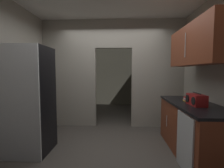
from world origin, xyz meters
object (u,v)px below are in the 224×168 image
object	(u,v)px
dishwasher	(185,143)
boombox	(196,100)
refrigerator	(29,100)
book_stack	(187,99)

from	to	relation	value
dishwasher	boombox	size ratio (longest dim) A/B	2.17
dishwasher	boombox	bearing A→B (deg)	50.29
refrigerator	boombox	xyz separation A→B (m)	(2.82, -0.10, 0.05)
dishwasher	book_stack	bearing A→B (deg)	66.78
refrigerator	boombox	size ratio (longest dim) A/B	4.87
boombox	book_stack	size ratio (longest dim) A/B	2.17
book_stack	dishwasher	bearing A→B (deg)	-113.22
dishwasher	book_stack	xyz separation A→B (m)	(0.31, 0.73, 0.51)
book_stack	boombox	bearing A→B (deg)	-91.08
boombox	dishwasher	bearing A→B (deg)	-129.71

